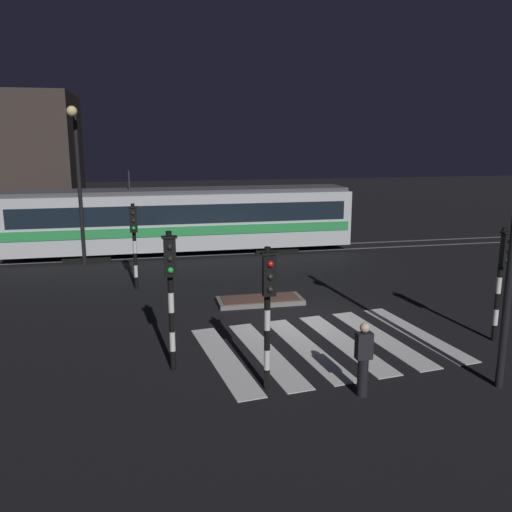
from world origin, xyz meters
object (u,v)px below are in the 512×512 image
at_px(traffic_light_kerb_mid_left, 268,298).
at_px(traffic_light_corner_far_left, 134,234).
at_px(traffic_light_corner_near_right, 503,268).
at_px(pedestrian_waiting_at_kerb, 363,359).
at_px(traffic_light_corner_near_left, 171,281).
at_px(street_lamp_trackside_left, 77,167).
at_px(tram, 183,219).

relative_size(traffic_light_kerb_mid_left, traffic_light_corner_far_left, 1.01).
height_order(traffic_light_corner_near_right, traffic_light_corner_far_left, traffic_light_corner_far_left).
xyz_separation_m(traffic_light_corner_near_right, pedestrian_waiting_at_kerb, (-5.01, -2.26, -1.28)).
height_order(traffic_light_corner_near_left, street_lamp_trackside_left, street_lamp_trackside_left).
bearing_deg(traffic_light_corner_near_left, pedestrian_waiting_at_kerb, -28.39).
xyz_separation_m(tram, pedestrian_waiting_at_kerb, (2.66, -16.20, -0.87)).
bearing_deg(traffic_light_corner_near_right, traffic_light_corner_far_left, 142.46).
bearing_deg(traffic_light_corner_near_left, traffic_light_corner_near_right, 0.50).
bearing_deg(traffic_light_corner_near_left, tram, 84.35).
height_order(traffic_light_corner_far_left, street_lamp_trackside_left, street_lamp_trackside_left).
bearing_deg(pedestrian_waiting_at_kerb, traffic_light_corner_near_left, 151.61).
bearing_deg(traffic_light_corner_near_right, tram, 118.81).
xyz_separation_m(traffic_light_kerb_mid_left, traffic_light_corner_near_right, (7.01, 1.58, -0.04)).
xyz_separation_m(traffic_light_corner_near_left, traffic_light_corner_near_right, (9.05, 0.08, -0.15)).
distance_m(traffic_light_kerb_mid_left, tram, 15.54).
distance_m(traffic_light_kerb_mid_left, traffic_light_corner_near_right, 7.19).
height_order(traffic_light_corner_near_left, pedestrian_waiting_at_kerb, traffic_light_corner_near_left).
bearing_deg(traffic_light_corner_far_left, street_lamp_trackside_left, 117.87).
xyz_separation_m(traffic_light_corner_near_left, street_lamp_trackside_left, (-3.24, 12.13, 2.13)).
bearing_deg(traffic_light_corner_far_left, traffic_light_kerb_mid_left, -72.27).
height_order(street_lamp_trackside_left, tram, street_lamp_trackside_left).
bearing_deg(street_lamp_trackside_left, traffic_light_corner_near_left, -75.06).
relative_size(traffic_light_corner_near_right, tram, 0.19).
bearing_deg(street_lamp_trackside_left, pedestrian_waiting_at_kerb, -63.04).
distance_m(traffic_light_corner_far_left, street_lamp_trackside_left, 5.46).
height_order(traffic_light_corner_near_right, street_lamp_trackside_left, street_lamp_trackside_left).
bearing_deg(street_lamp_trackside_left, traffic_light_corner_near_right, -44.44).
bearing_deg(traffic_light_corner_near_right, pedestrian_waiting_at_kerb, -155.68).
relative_size(traffic_light_corner_near_left, pedestrian_waiting_at_kerb, 2.04).
distance_m(traffic_light_corner_far_left, tram, 6.70).
bearing_deg(street_lamp_trackside_left, traffic_light_corner_far_left, -62.13).
bearing_deg(street_lamp_trackside_left, tram, 22.19).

